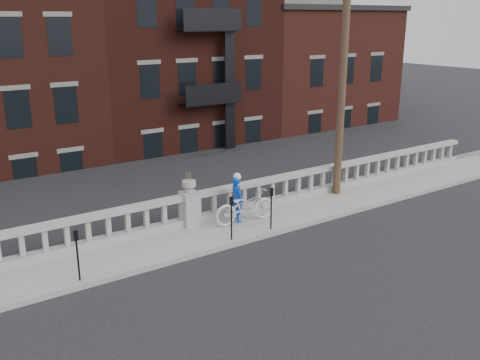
% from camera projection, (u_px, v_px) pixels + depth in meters
% --- Properties ---
extents(ground, '(120.00, 120.00, 0.00)m').
position_uv_depth(ground, '(263.00, 274.00, 14.29)').
color(ground, black).
rests_on(ground, ground).
extents(sidewalk, '(32.00, 2.20, 0.15)m').
position_uv_depth(sidewalk, '(205.00, 236.00, 16.64)').
color(sidewalk, gray).
rests_on(sidewalk, ground).
extents(balustrade, '(28.00, 0.34, 1.03)m').
position_uv_depth(balustrade, '(190.00, 210.00, 17.22)').
color(balustrade, gray).
rests_on(balustrade, sidewalk).
extents(planter_pedestal, '(0.55, 0.55, 1.76)m').
position_uv_depth(planter_pedestal, '(190.00, 204.00, 17.17)').
color(planter_pedestal, gray).
rests_on(planter_pedestal, sidewalk).
extents(lower_level, '(80.00, 44.00, 20.80)m').
position_uv_depth(lower_level, '(41.00, 86.00, 32.02)').
color(lower_level, '#605E59').
rests_on(lower_level, ground).
extents(utility_pole, '(1.60, 0.28, 10.00)m').
position_uv_depth(utility_pole, '(344.00, 57.00, 18.96)').
color(utility_pole, '#422D1E').
rests_on(utility_pole, sidewalk).
extents(parking_meter_b, '(0.10, 0.09, 1.36)m').
position_uv_depth(parking_meter_b, '(77.00, 250.00, 13.41)').
color(parking_meter_b, black).
rests_on(parking_meter_b, sidewalk).
extents(parking_meter_c, '(0.10, 0.09, 1.36)m').
position_uv_depth(parking_meter_c, '(231.00, 213.00, 15.93)').
color(parking_meter_c, black).
rests_on(parking_meter_c, sidewalk).
extents(parking_meter_d, '(0.10, 0.09, 1.36)m').
position_uv_depth(parking_meter_d, '(271.00, 204.00, 16.74)').
color(parking_meter_d, black).
rests_on(parking_meter_d, sidewalk).
extents(bicycle, '(2.20, 0.92, 1.13)m').
position_uv_depth(bicycle, '(245.00, 206.00, 17.40)').
color(bicycle, silver).
rests_on(bicycle, sidewalk).
extents(cyclist, '(0.42, 0.59, 1.54)m').
position_uv_depth(cyclist, '(237.00, 199.00, 17.44)').
color(cyclist, '#0B3AAF').
rests_on(cyclist, sidewalk).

